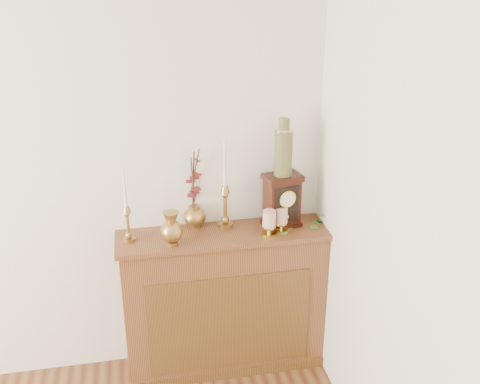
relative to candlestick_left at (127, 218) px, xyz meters
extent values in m
cube|color=brown|center=(0.54, 0.00, -0.62)|extent=(1.20, 0.30, 0.90)
cube|color=brown|center=(0.54, -0.15, -0.67)|extent=(0.96, 0.01, 0.63)
cube|color=brown|center=(0.54, 0.00, -0.16)|extent=(1.24, 0.34, 0.03)
cube|color=brown|center=(0.54, 0.00, -1.04)|extent=(1.23, 0.33, 0.06)
cylinder|color=#A08440|center=(0.00, 0.00, -0.13)|extent=(0.07, 0.07, 0.02)
sphere|color=#A08440|center=(0.00, 0.00, -0.11)|extent=(0.04, 0.04, 0.04)
cylinder|color=#A08440|center=(0.00, 0.00, -0.04)|extent=(0.02, 0.02, 0.13)
sphere|color=#A08440|center=(0.00, 0.00, 0.03)|extent=(0.03, 0.03, 0.03)
cone|color=#A08440|center=(0.00, 0.00, 0.05)|extent=(0.05, 0.05, 0.04)
cone|color=silver|center=(0.00, 0.00, 0.18)|extent=(0.02, 0.02, 0.23)
cylinder|color=#A08440|center=(0.56, 0.07, -0.13)|extent=(0.09, 0.09, 0.02)
sphere|color=#A08440|center=(0.56, 0.07, -0.10)|extent=(0.05, 0.05, 0.05)
cylinder|color=#A08440|center=(0.56, 0.07, -0.02)|extent=(0.02, 0.02, 0.15)
sphere|color=#A08440|center=(0.56, 0.07, 0.06)|extent=(0.04, 0.04, 0.04)
cone|color=#A08440|center=(0.56, 0.07, 0.09)|extent=(0.06, 0.06, 0.04)
cone|color=silver|center=(0.56, 0.07, 0.25)|extent=(0.02, 0.02, 0.28)
cylinder|color=#A08440|center=(0.23, -0.10, -0.13)|extent=(0.06, 0.06, 0.02)
sphere|color=#A08440|center=(0.23, -0.10, -0.06)|extent=(0.12, 0.12, 0.12)
cone|color=#A08440|center=(0.23, -0.10, 0.03)|extent=(0.09, 0.09, 0.06)
cylinder|color=#A08440|center=(0.38, 0.11, -0.14)|extent=(0.06, 0.06, 0.01)
ellipsoid|color=#A08440|center=(0.38, 0.11, -0.08)|extent=(0.13, 0.13, 0.11)
cylinder|color=#A08440|center=(0.38, 0.11, -0.02)|extent=(0.06, 0.06, 0.02)
cylinder|color=#472819|center=(0.38, 0.12, 0.14)|extent=(0.03, 0.08, 0.32)
cylinder|color=#472819|center=(0.38, 0.12, 0.15)|extent=(0.02, 0.07, 0.35)
cylinder|color=#472819|center=(0.39, 0.12, 0.17)|extent=(0.07, 0.11, 0.37)
cylinder|color=#DAC44C|center=(0.86, -0.05, -0.14)|extent=(0.08, 0.08, 0.01)
cylinder|color=#DAC44C|center=(0.86, -0.05, -0.11)|extent=(0.02, 0.02, 0.04)
cylinder|color=#DAC44C|center=(0.86, -0.05, -0.09)|extent=(0.07, 0.07, 0.01)
cylinder|color=#FDE3C6|center=(0.86, -0.05, -0.04)|extent=(0.07, 0.07, 0.09)
cylinder|color=#472819|center=(0.86, -0.05, 0.01)|extent=(0.00, 0.00, 0.01)
cylinder|color=#DAC44C|center=(0.78, -0.08, -0.13)|extent=(0.08, 0.08, 0.01)
cylinder|color=#DAC44C|center=(0.78, -0.08, -0.11)|extent=(0.02, 0.02, 0.04)
cylinder|color=#DAC44C|center=(0.78, -0.08, -0.09)|extent=(0.08, 0.08, 0.01)
cylinder|color=#FDE3C6|center=(0.78, -0.08, -0.04)|extent=(0.07, 0.07, 0.09)
cylinder|color=#472819|center=(0.78, -0.08, 0.01)|extent=(0.00, 0.00, 0.01)
cube|color=#42772D|center=(1.14, -0.06, -0.14)|extent=(0.06, 0.06, 0.00)
cube|color=#42772D|center=(1.05, 0.05, -0.14)|extent=(0.06, 0.05, 0.00)
cube|color=#42772D|center=(1.09, -0.07, -0.14)|extent=(0.06, 0.06, 0.00)
cube|color=#42772D|center=(1.15, 0.07, -0.14)|extent=(0.05, 0.04, 0.00)
cube|color=#42772D|center=(0.77, -0.04, -0.14)|extent=(0.05, 0.04, 0.00)
cube|color=#42772D|center=(0.98, -0.02, -0.14)|extent=(0.05, 0.05, 0.00)
cube|color=#42772D|center=(0.83, -0.02, -0.14)|extent=(0.05, 0.04, 0.00)
cube|color=#42772D|center=(1.14, -0.03, -0.14)|extent=(0.06, 0.06, 0.00)
cube|color=#42772D|center=(0.85, 0.04, -0.14)|extent=(0.06, 0.06, 0.00)
cube|color=#42772D|center=(0.83, -0.08, -0.14)|extent=(0.05, 0.05, 0.00)
cube|color=#42772D|center=(0.81, 0.01, -0.09)|extent=(0.05, 0.03, 0.02)
cube|color=#42772D|center=(0.87, -0.05, -0.08)|extent=(0.05, 0.04, 0.02)
cube|color=#42772D|center=(1.11, 0.00, -0.09)|extent=(0.05, 0.03, 0.02)
cube|color=black|center=(0.89, 0.03, -0.13)|extent=(0.24, 0.19, 0.02)
cube|color=black|center=(0.89, 0.03, 0.01)|extent=(0.21, 0.16, 0.28)
cube|color=black|center=(0.89, 0.03, 0.16)|extent=(0.24, 0.19, 0.03)
cube|color=black|center=(0.90, -0.03, 0.01)|extent=(0.15, 0.04, 0.22)
cylinder|color=gold|center=(0.90, -0.04, 0.05)|extent=(0.10, 0.03, 0.10)
cylinder|color=silver|center=(0.90, -0.04, 0.05)|extent=(0.08, 0.02, 0.08)
sphere|color=gold|center=(0.90, -0.03, -0.06)|extent=(0.03, 0.03, 0.03)
cylinder|color=#1C3828|center=(0.89, 0.03, 0.30)|extent=(0.10, 0.10, 0.26)
cylinder|color=#1C3828|center=(0.89, 0.03, 0.46)|extent=(0.06, 0.06, 0.09)
cylinder|color=tan|center=(0.89, 0.03, 0.44)|extent=(0.07, 0.07, 0.02)
camera|label=1|loc=(0.07, -2.85, 1.34)|focal=42.00mm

